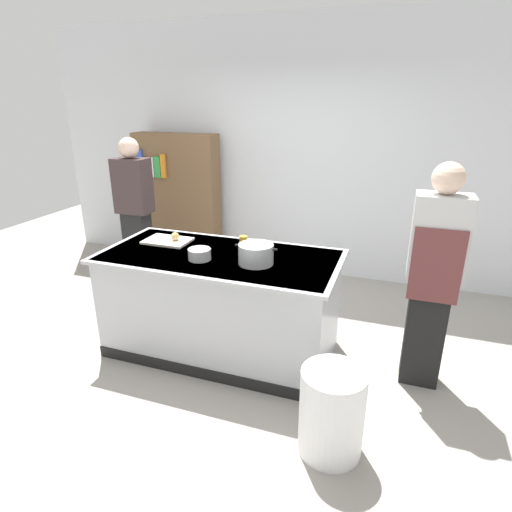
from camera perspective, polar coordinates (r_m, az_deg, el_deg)
name	(u,v)px	position (r m, az deg, el deg)	size (l,w,h in m)	color
ground_plane	(222,349)	(3.92, -4.53, -12.28)	(10.00, 10.00, 0.00)	#9E9991
back_wall	(288,151)	(5.31, 4.37, 13.82)	(6.40, 0.12, 3.00)	silver
counter_island	(221,302)	(3.68, -4.73, -6.19)	(1.98, 0.98, 0.90)	#B7BABF
cutting_board	(168,241)	(3.89, -11.78, 2.02)	(0.40, 0.28, 0.02)	silver
onion	(175,236)	(3.85, -10.80, 2.60)	(0.07, 0.07, 0.07)	tan
stock_pot	(256,254)	(3.29, -0.01, 0.26)	(0.34, 0.27, 0.16)	#B7BABF
mixing_bowl	(199,254)	(3.42, -7.59, 0.25)	(0.18, 0.18, 0.09)	#B7BABF
juice_cup	(243,242)	(3.66, -1.71, 1.94)	(0.07, 0.07, 0.10)	yellow
trash_bin	(332,412)	(2.84, 10.10, -19.91)	(0.40, 0.40, 0.58)	white
person_chef	(433,274)	(3.34, 22.70, -2.26)	(0.38, 0.25, 1.72)	black
person_guest	(135,211)	(4.99, -15.91, 5.78)	(0.38, 0.24, 1.72)	black
bookshelf	(178,201)	(5.67, -10.38, 7.33)	(1.10, 0.31, 1.70)	brown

